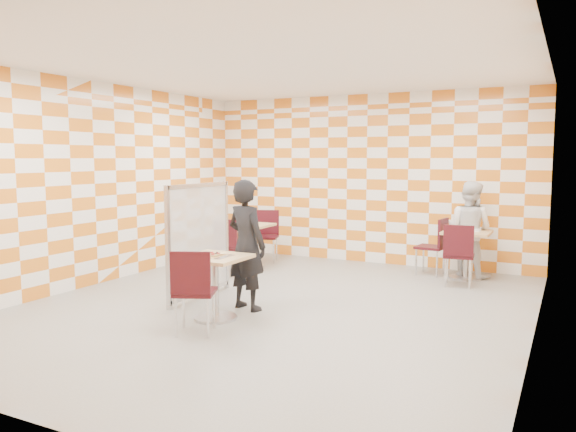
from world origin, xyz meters
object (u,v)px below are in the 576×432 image
at_px(chair_second_front, 459,250).
at_px(partition, 199,240).
at_px(sport_bottle, 459,224).
at_px(man_white, 469,229).
at_px(chair_second_side, 436,242).
at_px(chair_main_front, 193,285).
at_px(man_dark, 247,245).
at_px(soda_bottle, 477,224).
at_px(chair_empty_near, 229,242).
at_px(main_table, 215,276).
at_px(empty_table, 249,238).
at_px(chair_empty_far, 267,231).
at_px(second_table, 466,246).

bearing_deg(chair_second_front, partition, -143.43).
bearing_deg(sport_bottle, man_white, 11.07).
bearing_deg(chair_second_side, sport_bottle, 24.51).
distance_m(chair_main_front, man_dark, 1.20).
bearing_deg(man_dark, soda_bottle, -110.53).
relative_size(partition, man_dark, 0.96).
xyz_separation_m(chair_second_side, man_dark, (-1.67, -3.08, 0.27)).
distance_m(partition, soda_bottle, 4.31).
bearing_deg(chair_empty_near, main_table, -61.15).
height_order(empty_table, chair_second_side, chair_second_side).
distance_m(chair_empty_far, man_white, 3.53).
distance_m(second_table, chair_empty_far, 3.51).
bearing_deg(soda_bottle, partition, -136.32).
xyz_separation_m(second_table, man_dark, (-2.14, -3.07, 0.30)).
distance_m(main_table, partition, 1.08).
distance_m(chair_second_front, chair_empty_far, 3.56).
distance_m(chair_empty_near, partition, 1.42).
xyz_separation_m(empty_table, soda_bottle, (3.61, 0.85, 0.34)).
bearing_deg(empty_table, partition, -76.93).
height_order(main_table, soda_bottle, soda_bottle).
distance_m(main_table, soda_bottle, 4.41).
height_order(second_table, chair_empty_far, chair_empty_far).
height_order(empty_table, man_dark, man_dark).
xyz_separation_m(man_white, soda_bottle, (0.12, -0.09, 0.09)).
distance_m(chair_second_side, partition, 3.84).
relative_size(chair_empty_far, sport_bottle, 4.62).
height_order(man_dark, soda_bottle, man_dark).
bearing_deg(partition, chair_second_side, 48.96).
bearing_deg(chair_main_front, chair_second_side, 69.09).
bearing_deg(man_dark, partition, 2.80).
relative_size(second_table, soda_bottle, 3.26).
bearing_deg(chair_second_front, chair_empty_far, 170.65).
distance_m(empty_table, partition, 2.20).
distance_m(main_table, second_table, 4.25).
bearing_deg(main_table, man_dark, 79.34).
distance_m(chair_second_front, man_dark, 3.22).
height_order(chair_second_front, chair_empty_far, same).
bearing_deg(main_table, chair_second_side, 63.97).
height_order(main_table, man_white, man_white).
distance_m(main_table, chair_second_side, 4.03).
bearing_deg(chair_empty_far, main_table, -70.13).
xyz_separation_m(empty_table, chair_main_front, (1.39, -3.48, 0.04)).
bearing_deg(main_table, chair_main_front, -76.78).
relative_size(chair_second_front, sport_bottle, 4.62).
distance_m(chair_second_side, chair_empty_near, 3.30).
bearing_deg(chair_empty_far, chair_second_side, 1.86).
xyz_separation_m(chair_main_front, man_dark, (-0.04, 1.17, 0.27)).
xyz_separation_m(second_table, empty_table, (-3.48, -0.76, 0.00)).
distance_m(partition, man_dark, 0.87).
xyz_separation_m(second_table, chair_empty_far, (-3.51, -0.09, 0.04)).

